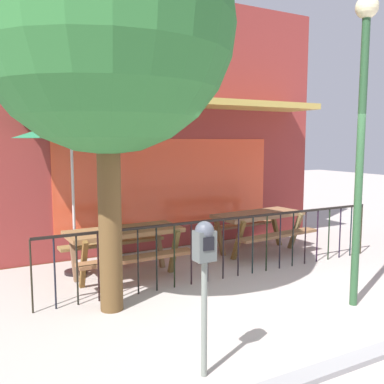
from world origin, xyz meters
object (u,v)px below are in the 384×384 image
picnic_table_right (258,221)px  parking_meter_near (204,257)px  patio_umbrella (71,130)px  street_lamp (362,109)px  picnic_table_left (124,239)px  street_tree (105,25)px

picnic_table_right → parking_meter_near: bearing=-133.3°
patio_umbrella → street_lamp: street_lamp is taller
parking_meter_near → patio_umbrella: bearing=95.0°
picnic_table_left → street_tree: size_ratio=0.36×
parking_meter_near → picnic_table_right: bearing=46.7°
street_tree → picnic_table_right: bearing=22.6°
picnic_table_left → parking_meter_near: bearing=-96.2°
parking_meter_near → street_lamp: street_lamp is taller
picnic_table_right → patio_umbrella: size_ratio=0.77×
picnic_table_right → patio_umbrella: 3.88m
picnic_table_left → picnic_table_right: size_ratio=0.96×
picnic_table_left → street_lamp: (2.27, -2.56, 1.95)m
parking_meter_near → street_lamp: 3.03m
street_tree → patio_umbrella: bearing=91.9°
picnic_table_right → street_tree: size_ratio=0.37×
parking_meter_near → street_tree: bearing=97.8°
patio_umbrella → picnic_table_left: bearing=-39.7°
picnic_table_right → street_tree: street_tree is taller
patio_umbrella → street_tree: street_tree is taller
picnic_table_left → patio_umbrella: bearing=140.3°
street_lamp → parking_meter_near: bearing=-168.0°
picnic_table_left → street_lamp: street_lamp is taller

